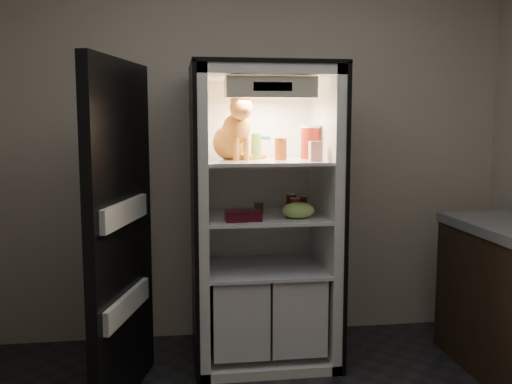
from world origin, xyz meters
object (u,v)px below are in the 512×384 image
pepper_jar (310,142)px  grape_bag (298,210)px  refrigerator (263,237)px  soda_can_c (295,208)px  tabby_cat (233,134)px  mayo_tub (263,147)px  soda_can_a (291,204)px  condiment_jar (259,207)px  salsa_jar (281,149)px  berry_box_left (236,216)px  berry_box_right (251,216)px  parmesan_shaker (256,146)px  cream_carton (315,151)px  soda_can_b (302,205)px

pepper_jar → grape_bag: size_ratio=1.07×
refrigerator → soda_can_c: bearing=-43.1°
tabby_cat → mayo_tub: (0.20, 0.14, -0.09)m
soda_can_a → soda_can_c: bearing=-93.6°
condiment_jar → salsa_jar: bearing=-42.8°
tabby_cat → grape_bag: (0.38, -0.18, -0.46)m
grape_bag → berry_box_left: 0.39m
berry_box_left → berry_box_right: size_ratio=1.03×
berry_box_right → parmesan_shaker: bearing=74.5°
cream_carton → grape_bag: bearing=167.7°
pepper_jar → condiment_jar: (-0.32, 0.04, -0.42)m
tabby_cat → berry_box_left: size_ratio=3.43×
refrigerator → grape_bag: (0.19, -0.20, 0.20)m
mayo_tub → refrigerator: bearing=-97.8°
grape_bag → berry_box_right: grape_bag is taller
cream_carton → soda_can_a: bearing=113.2°
cream_carton → soda_can_a: cream_carton is taller
soda_can_a → parmesan_shaker: bearing=-174.4°
parmesan_shaker → soda_can_b: 0.48m
soda_can_a → berry_box_left: soda_can_a is taller
grape_bag → soda_can_b: bearing=70.1°
refrigerator → grape_bag: size_ratio=9.52×
parmesan_shaker → grape_bag: (0.23, -0.18, -0.38)m
tabby_cat → berry_box_left: 0.53m
refrigerator → mayo_tub: (0.02, 0.11, 0.57)m
parmesan_shaker → soda_can_c: 0.46m
parmesan_shaker → soda_can_c: parmesan_shaker is taller
tabby_cat → pepper_jar: size_ratio=1.98×
soda_can_a → soda_can_c: (-0.01, -0.17, -0.00)m
parmesan_shaker → soda_can_c: size_ratio=1.34×
refrigerator → salsa_jar: (0.10, -0.10, 0.57)m
mayo_tub → soda_can_c: mayo_tub is taller
cream_carton → parmesan_shaker: bearing=148.2°
soda_can_b → berry_box_left: soda_can_b is taller
mayo_tub → berry_box_left: 0.57m
soda_can_b → berry_box_right: (-0.36, -0.20, -0.03)m
salsa_jar → pepper_jar: 0.22m
salsa_jar → soda_can_a: salsa_jar is taller
parmesan_shaker → salsa_jar: 0.16m
cream_carton → salsa_jar: bearing=145.9°
mayo_tub → grape_bag: mayo_tub is taller
soda_can_a → condiment_jar: size_ratio=1.50×
mayo_tub → soda_can_a: mayo_tub is taller
tabby_cat → soda_can_a: size_ratio=3.42×
condiment_jar → berry_box_right: bearing=-108.5°
tabby_cat → parmesan_shaker: tabby_cat is taller
pepper_jar → soda_can_c: size_ratio=1.75×
pepper_jar → soda_can_a: pepper_jar is taller
parmesan_shaker → berry_box_left: size_ratio=1.33×
parmesan_shaker → mayo_tub: bearing=64.5°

